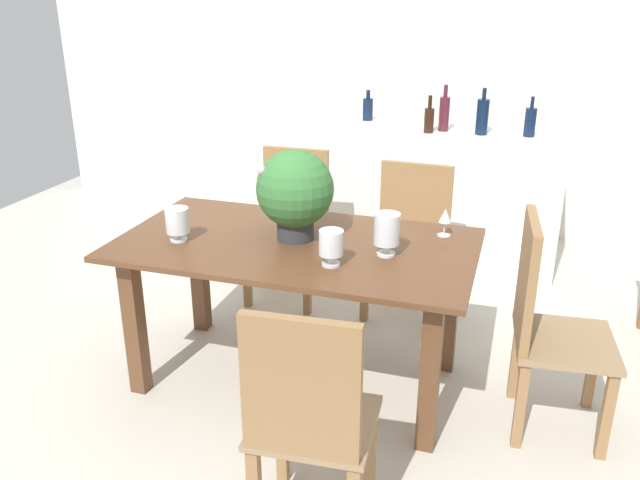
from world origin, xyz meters
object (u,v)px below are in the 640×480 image
object	(u,v)px
chair_far_right	(410,231)
wine_bottle_dark	(444,113)
chair_near_right	(308,418)
crystal_vase_left	(387,230)
crystal_vase_right	(177,221)
kitchen_counter	(441,196)
flower_centerpiece	(295,191)
wine_glass	(445,217)
wine_bottle_clear	(482,116)
wine_bottle_tall	(429,119)
chair_foot_end	(544,318)
crystal_vase_center_near	(331,244)
wine_bottle_green	(530,122)
wine_bottle_amber	(368,108)
chair_far_left	(291,216)
dining_table	(296,267)

from	to	relation	value
chair_far_right	wine_bottle_dark	xyz separation A→B (m)	(0.06, 0.79, 0.59)
chair_near_right	wine_bottle_dark	xyz separation A→B (m)	(0.06, 2.75, 0.57)
crystal_vase_left	wine_bottle_dark	world-z (taller)	wine_bottle_dark
crystal_vase_right	kitchen_counter	world-z (taller)	kitchen_counter
chair_near_right	flower_centerpiece	world-z (taller)	flower_centerpiece
wine_glass	wine_bottle_clear	xyz separation A→B (m)	(0.04, 1.43, 0.24)
wine_bottle_clear	wine_bottle_tall	size ratio (longest dim) A/B	1.23
crystal_vase_right	chair_foot_end	bearing A→B (deg)	4.82
crystal_vase_center_near	flower_centerpiece	bearing A→B (deg)	135.33
crystal_vase_left	kitchen_counter	distance (m)	1.89
wine_bottle_green	wine_bottle_amber	bearing A→B (deg)	169.78
crystal_vase_center_near	wine_bottle_dark	bearing A→B (deg)	84.07
crystal_vase_center_near	wine_bottle_dark	world-z (taller)	wine_bottle_dark
chair_far_left	wine_bottle_amber	world-z (taller)	wine_bottle_amber
dining_table	crystal_vase_right	size ratio (longest dim) A/B	10.44
kitchen_counter	wine_bottle_tall	size ratio (longest dim) A/B	6.50
kitchen_counter	wine_bottle_dark	distance (m)	0.62
kitchen_counter	wine_bottle_dark	bearing A→B (deg)	-101.39
crystal_vase_center_near	crystal_vase_right	distance (m)	0.79
flower_centerpiece	kitchen_counter	world-z (taller)	flower_centerpiece
flower_centerpiece	wine_bottle_amber	xyz separation A→B (m)	(-0.12, 1.93, 0.06)
dining_table	chair_far_right	xyz separation A→B (m)	(0.39, 0.98, -0.12)
crystal_vase_center_near	chair_near_right	bearing A→B (deg)	-78.87
crystal_vase_left	kitchen_counter	xyz separation A→B (m)	(0.01, 1.85, -0.40)
dining_table	kitchen_counter	bearing A→B (deg)	75.86
wine_bottle_amber	chair_near_right	bearing A→B (deg)	-79.80
chair_far_right	flower_centerpiece	bearing A→B (deg)	-110.55
wine_bottle_green	crystal_vase_right	bearing A→B (deg)	-129.17
crystal_vase_left	chair_far_left	bearing A→B (deg)	129.65
wine_glass	wine_bottle_tall	world-z (taller)	wine_bottle_tall
chair_far_right	crystal_vase_right	bearing A→B (deg)	-126.66
flower_centerpiece	kitchen_counter	xyz separation A→B (m)	(0.48, 1.78, -0.52)
wine_bottle_green	wine_bottle_tall	xyz separation A→B (m)	(-0.65, -0.08, -0.01)
crystal_vase_left	crystal_vase_center_near	world-z (taller)	crystal_vase_left
chair_near_right	chair_far_left	bearing A→B (deg)	-72.31
crystal_vase_center_near	kitchen_counter	xyz separation A→B (m)	(0.22, 2.04, -0.38)
dining_table	chair_far_left	world-z (taller)	chair_far_left
wine_bottle_clear	wine_bottle_dark	distance (m)	0.26
chair_far_right	wine_bottle_amber	size ratio (longest dim) A/B	4.15
chair_foot_end	wine_bottle_green	world-z (taller)	wine_bottle_green
wine_bottle_tall	wine_bottle_amber	bearing A→B (deg)	149.71
chair_far_left	crystal_vase_center_near	bearing A→B (deg)	-63.59
chair_far_right	wine_bottle_clear	world-z (taller)	wine_bottle_clear
chair_far_right	flower_centerpiece	xyz separation A→B (m)	(-0.41, -0.93, 0.49)
wine_bottle_clear	wine_bottle_dark	xyz separation A→B (m)	(-0.26, 0.04, 0.00)
flower_centerpiece	chair_far_left	bearing A→B (deg)	111.51
chair_foot_end	chair_far_left	size ratio (longest dim) A/B	1.06
dining_table	kitchen_counter	world-z (taller)	kitchen_counter
wine_bottle_dark	chair_foot_end	bearing A→B (deg)	-67.97
wine_bottle_tall	dining_table	bearing A→B (deg)	-102.10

